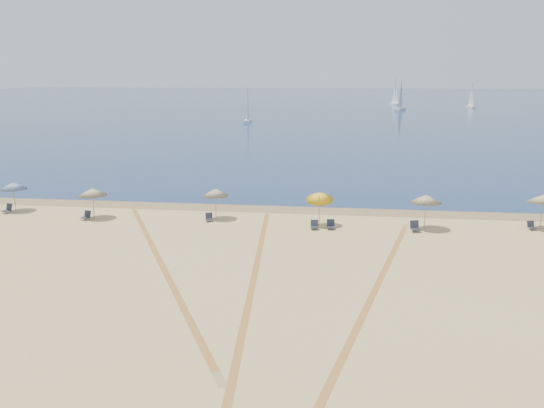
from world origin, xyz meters
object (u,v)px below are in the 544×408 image
(umbrella_5, at_px, (543,198))
(sailboat_1, at_px, (395,97))
(umbrella_0, at_px, (13,186))
(umbrella_1, at_px, (92,192))
(umbrella_2, at_px, (216,192))
(chair_5, at_px, (415,227))
(chair_4, at_px, (331,225))
(sailboat_0, at_px, (401,101))
(chair_0, at_px, (8,209))
(umbrella_3, at_px, (320,196))
(chair_6, at_px, (531,226))
(chair_3, at_px, (314,225))
(umbrella_4, at_px, (426,199))
(sailboat_2, at_px, (471,100))
(sailboat_3, at_px, (248,112))
(chair_1, at_px, (86,216))
(chair_2, at_px, (209,218))

(umbrella_5, bearing_deg, sailboat_1, 89.19)
(umbrella_0, relative_size, umbrella_1, 1.01)
(umbrella_2, distance_m, chair_5, 14.50)
(chair_4, bearing_deg, sailboat_0, 75.22)
(chair_0, xyz_separation_m, chair_4, (24.99, -1.47, -0.02))
(umbrella_3, xyz_separation_m, sailboat_0, (16.99, 135.54, 0.61))
(umbrella_2, xyz_separation_m, chair_0, (-16.42, -0.39, -1.68))
(sailboat_0, bearing_deg, chair_6, -67.95)
(umbrella_5, bearing_deg, umbrella_2, -179.79)
(chair_3, height_order, sailboat_0, sailboat_0)
(umbrella_4, distance_m, chair_3, 7.89)
(chair_6, relative_size, sailboat_1, 0.07)
(sailboat_2, bearing_deg, chair_5, -115.26)
(chair_6, height_order, sailboat_2, sailboat_2)
(chair_5, relative_size, sailboat_3, 0.11)
(chair_1, distance_m, sailboat_2, 162.48)
(sailboat_2, bearing_deg, umbrella_1, -123.43)
(chair_5, relative_size, sailboat_0, 0.09)
(umbrella_2, relative_size, sailboat_1, 0.25)
(chair_5, distance_m, sailboat_0, 136.64)
(umbrella_4, xyz_separation_m, chair_6, (7.30, 0.69, -1.87))
(chair_3, distance_m, sailboat_2, 157.77)
(umbrella_2, height_order, chair_6, umbrella_2)
(chair_6, xyz_separation_m, sailboat_2, (25.62, 150.60, 2.09))
(chair_3, relative_size, sailboat_3, 0.09)
(chair_2, bearing_deg, chair_6, -13.08)
(chair_1, bearing_deg, sailboat_2, 84.05)
(chair_1, height_order, chair_5, chair_5)
(chair_2, distance_m, chair_3, 7.87)
(chair_5, relative_size, sailboat_1, 0.09)
(chair_2, relative_size, sailboat_0, 0.08)
(umbrella_5, relative_size, chair_3, 3.85)
(chair_0, distance_m, sailboat_0, 141.05)
(umbrella_0, height_order, chair_1, umbrella_0)
(sailboat_3, bearing_deg, chair_6, -70.87)
(umbrella_0, height_order, sailboat_1, sailboat_1)
(umbrella_2, xyz_separation_m, chair_3, (7.45, -2.06, -1.71))
(chair_1, distance_m, chair_3, 16.88)
(sailboat_1, height_order, sailboat_2, sailboat_1)
(umbrella_2, bearing_deg, chair_6, -0.51)
(sailboat_1, bearing_deg, umbrella_3, -118.74)
(chair_6, bearing_deg, umbrella_5, 8.05)
(umbrella_5, height_order, sailboat_0, sailboat_0)
(umbrella_5, distance_m, chair_6, 2.04)
(umbrella_0, bearing_deg, sailboat_2, 66.84)
(chair_5, distance_m, sailboat_3, 92.49)
(chair_6, xyz_separation_m, sailboat_0, (2.37, 134.72, 2.49))
(umbrella_2, xyz_separation_m, chair_2, (-0.33, -0.86, -1.72))
(umbrella_1, relative_size, chair_6, 3.39)
(umbrella_2, relative_size, chair_6, 3.41)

